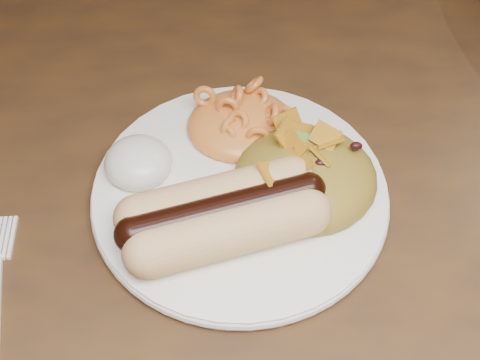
{
  "coord_description": "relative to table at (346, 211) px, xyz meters",
  "views": [
    {
      "loc": [
        -0.12,
        -0.35,
        1.14
      ],
      "look_at": [
        -0.1,
        -0.05,
        0.77
      ],
      "focal_mm": 50.0,
      "sensor_mm": 36.0,
      "label": 1
    }
  ],
  "objects": [
    {
      "name": "table",
      "position": [
        0.0,
        0.0,
        0.0
      ],
      "size": [
        1.6,
        0.9,
        0.75
      ],
      "color": "#4B2E14",
      "rests_on": "floor"
    },
    {
      "name": "plate",
      "position": [
        -0.1,
        -0.05,
        0.1
      ],
      "size": [
        0.27,
        0.27,
        0.01
      ],
      "primitive_type": "cylinder",
      "rotation": [
        0.0,
        0.0,
        -0.29
      ],
      "color": "white",
      "rests_on": "table"
    },
    {
      "name": "hotdog",
      "position": [
        -0.11,
        -0.08,
        0.12
      ],
      "size": [
        0.12,
        0.09,
        0.03
      ],
      "rotation": [
        0.0,
        0.0,
        0.25
      ],
      "color": "#F4D383",
      "rests_on": "plate"
    },
    {
      "name": "mac_and_cheese",
      "position": [
        -0.09,
        0.01,
        0.12
      ],
      "size": [
        0.1,
        0.09,
        0.03
      ],
      "primitive_type": "ellipsoid",
      "rotation": [
        0.0,
        0.0,
        -0.17
      ],
      "color": "#FC9E43",
      "rests_on": "plate"
    },
    {
      "name": "sour_cream",
      "position": [
        -0.17,
        -0.03,
        0.12
      ],
      "size": [
        0.05,
        0.05,
        0.03
      ],
      "primitive_type": "ellipsoid",
      "rotation": [
        0.0,
        0.0,
        -0.09
      ],
      "color": "white",
      "rests_on": "plate"
    },
    {
      "name": "taco_salad",
      "position": [
        -0.05,
        -0.05,
        0.12
      ],
      "size": [
        0.1,
        0.1,
        0.05
      ],
      "rotation": [
        0.0,
        0.0,
        -0.29
      ],
      "color": "#B4451F",
      "rests_on": "plate"
    }
  ]
}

